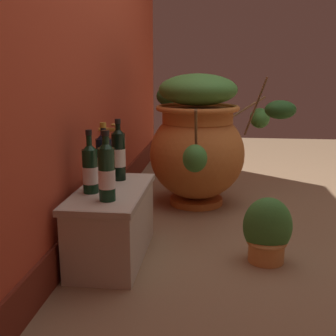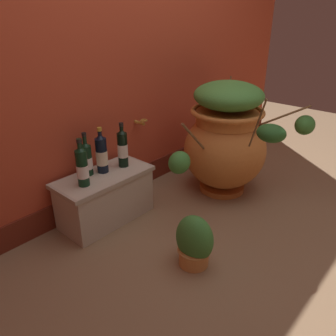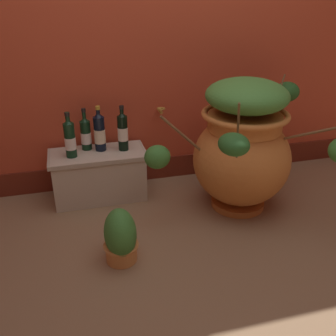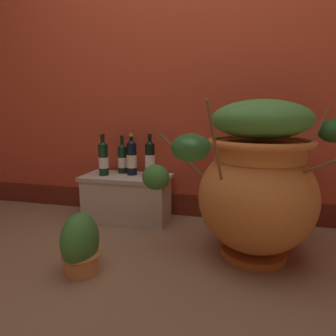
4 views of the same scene
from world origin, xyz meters
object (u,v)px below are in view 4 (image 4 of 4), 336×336
terracotta_urn (257,181)px  wine_bottle_middle (150,158)px  wine_bottle_left (103,158)px  wine_bottle_back (132,157)px  wine_bottle_right (122,158)px  potted_shrub (81,245)px

terracotta_urn → wine_bottle_middle: size_ratio=3.72×
wine_bottle_left → wine_bottle_back: size_ratio=0.98×
wine_bottle_middle → wine_bottle_right: size_ratio=1.08×
wine_bottle_middle → wine_bottle_back: (-0.16, 0.04, -0.00)m
wine_bottle_middle → wine_bottle_back: bearing=167.5°
terracotta_urn → wine_bottle_right: (-1.00, 0.46, 0.02)m
wine_bottle_middle → wine_bottle_back: same height
wine_bottle_back → wine_bottle_left: bearing=-162.1°
wine_bottle_back → terracotta_urn: bearing=-24.9°
wine_bottle_left → potted_shrub: bearing=-73.7°
wine_bottle_left → wine_bottle_right: wine_bottle_left is taller
wine_bottle_middle → wine_bottle_right: wine_bottle_middle is taller
wine_bottle_left → wine_bottle_right: (0.11, 0.11, -0.02)m
wine_bottle_back → potted_shrub: 0.87m
terracotta_urn → wine_bottle_left: size_ratio=3.81×
wine_bottle_right → wine_bottle_back: 0.11m
terracotta_urn → potted_shrub: size_ratio=3.68×
terracotta_urn → wine_bottle_left: (-1.11, 0.35, 0.04)m
wine_bottle_right → terracotta_urn: bearing=-24.9°
wine_bottle_left → potted_shrub: (0.22, -0.74, -0.34)m
wine_bottle_middle → potted_shrub: size_ratio=0.99×
wine_bottle_right → wine_bottle_back: (0.09, -0.04, 0.02)m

